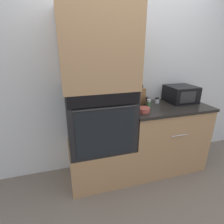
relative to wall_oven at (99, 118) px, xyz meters
The scene contains 13 objects.
ground_plane 0.99m from the wall_oven, 37.06° to the right, with size 12.00×12.00×0.00m, color #6B6056.
wall_back 0.65m from the wall_oven, 40.34° to the left, with size 8.00×0.05×2.50m.
oven_cabinet_base 0.61m from the wall_oven, 90.00° to the left, with size 0.79×0.60×0.49m.
wall_oven is the anchor object (origin of this frame).
oven_cabinet_upper 0.78m from the wall_oven, 90.00° to the left, with size 0.79×0.60×0.84m.
counter_unit 1.00m from the wall_oven, ahead, with size 1.08×0.63×0.92m.
microwave 1.21m from the wall_oven, ahead, with size 0.38×0.36×0.22m.
knife_block 0.67m from the wall_oven, 18.03° to the left, with size 0.12×0.12×0.26m.
bowl 0.53m from the wall_oven, 13.38° to the right, with size 0.16×0.16×0.05m.
condiment_jar_near 0.64m from the wall_oven, ahead, with size 0.05×0.05×0.12m.
condiment_jar_mid 0.69m from the wall_oven, ahead, with size 0.04×0.04×0.11m.
condiment_jar_far 0.86m from the wall_oven, ahead, with size 0.06×0.06×0.08m.
condiment_jar_back 0.66m from the wall_oven, ahead, with size 0.05×0.05×0.11m.
Camera 1 is at (-0.79, -1.59, 1.65)m, focal length 28.00 mm.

